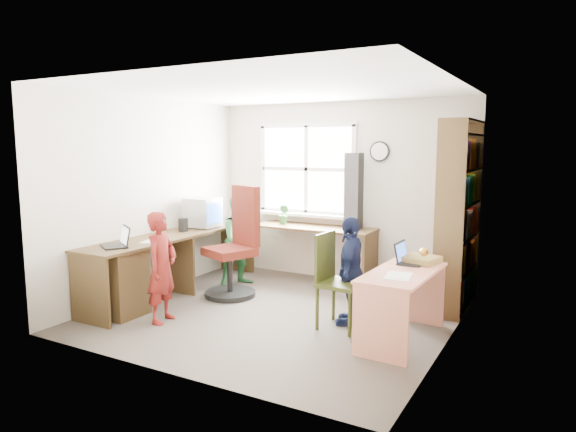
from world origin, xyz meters
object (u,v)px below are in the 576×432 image
(crt_monitor, at_px, (203,213))
(laptop_left, at_px, (119,242))
(wooden_chair, at_px, (335,277))
(cd_tower, at_px, (354,191))
(bookshelf, at_px, (458,220))
(person_green, at_px, (241,241))
(swivel_chair, at_px, (236,249))
(person_navy, at_px, (351,270))
(potted_plant, at_px, (284,214))
(laptop_right, at_px, (408,258))
(person_red, at_px, (162,267))
(l_desk, at_px, (167,265))
(right_desk, at_px, (402,290))

(crt_monitor, bearing_deg, laptop_left, -88.21)
(wooden_chair, xyz_separation_m, cd_tower, (-0.43, 1.55, 0.72))
(bookshelf, bearing_deg, person_green, -172.02)
(swivel_chair, bearing_deg, crt_monitor, -177.66)
(swivel_chair, bearing_deg, cd_tower, 67.94)
(laptop_left, bearing_deg, crt_monitor, 122.40)
(laptop_left, distance_m, person_navy, 2.48)
(wooden_chair, distance_m, potted_plant, 2.07)
(laptop_right, height_order, person_green, person_green)
(swivel_chair, height_order, person_red, swivel_chair)
(potted_plant, bearing_deg, person_red, -95.65)
(crt_monitor, distance_m, person_navy, 2.41)
(potted_plant, bearing_deg, laptop_left, -109.06)
(potted_plant, bearing_deg, person_green, -117.74)
(l_desk, bearing_deg, crt_monitor, 102.16)
(wooden_chair, distance_m, person_red, 1.78)
(laptop_left, height_order, potted_plant, potted_plant)
(right_desk, distance_m, person_navy, 0.64)
(bookshelf, bearing_deg, person_red, -142.65)
(crt_monitor, height_order, potted_plant, crt_monitor)
(bookshelf, relative_size, laptop_right, 6.60)
(bookshelf, distance_m, person_navy, 1.44)
(l_desk, height_order, right_desk, l_desk)
(bookshelf, height_order, laptop_right, bookshelf)
(wooden_chair, xyz_separation_m, crt_monitor, (-2.22, 0.70, 0.43))
(right_desk, relative_size, person_navy, 1.05)
(person_red, bearing_deg, crt_monitor, 12.00)
(l_desk, relative_size, swivel_chair, 2.21)
(wooden_chair, relative_size, potted_plant, 3.53)
(l_desk, relative_size, laptop_right, 9.28)
(right_desk, bearing_deg, laptop_left, -163.44)
(swivel_chair, relative_size, person_red, 1.15)
(swivel_chair, relative_size, laptop_left, 3.25)
(l_desk, xyz_separation_m, swivel_chair, (0.51, 0.67, 0.12))
(right_desk, distance_m, laptop_right, 0.42)
(potted_plant, xyz_separation_m, person_green, (-0.32, -0.60, -0.30))
(laptop_left, bearing_deg, cd_tower, 84.19)
(swivel_chair, relative_size, cd_tower, 1.36)
(cd_tower, bearing_deg, bookshelf, -9.49)
(laptop_right, height_order, person_red, person_red)
(crt_monitor, relative_size, laptop_left, 0.98)
(right_desk, bearing_deg, person_green, 161.88)
(right_desk, distance_m, swivel_chair, 2.26)
(right_desk, bearing_deg, person_red, -161.32)
(crt_monitor, height_order, laptop_right, crt_monitor)
(wooden_chair, bearing_deg, potted_plant, 137.05)
(swivel_chair, height_order, wooden_chair, swivel_chair)
(bookshelf, relative_size, laptop_left, 5.11)
(laptop_left, bearing_deg, person_green, 105.71)
(person_green, bearing_deg, person_navy, -80.56)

